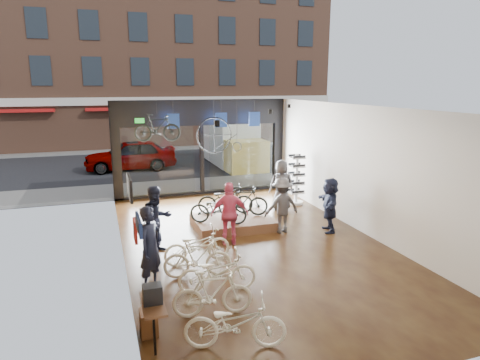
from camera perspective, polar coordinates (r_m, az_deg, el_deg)
name	(u,v)px	position (r m, az deg, el deg)	size (l,w,h in m)	color
ground_plane	(252,244)	(12.19, 1.62, -8.56)	(7.00, 12.00, 0.04)	black
ceiling	(253,106)	(11.38, 1.74, 9.78)	(7.00, 12.00, 0.04)	black
wall_left	(119,187)	(10.97, -15.88, -0.96)	(0.04, 12.00, 3.80)	olive
wall_right	(364,170)	(13.24, 16.15, 1.31)	(0.04, 12.00, 3.80)	beige
wall_back	(398,264)	(6.56, 20.27, -10.47)	(7.00, 0.04, 3.80)	beige
storefront	(202,148)	(17.31, -5.15, 4.33)	(7.00, 0.26, 3.80)	black
exit_sign	(139,121)	(16.68, -13.26, 7.71)	(0.35, 0.06, 0.18)	#198C26
street_road	(168,158)	(26.34, -9.59, 2.86)	(30.00, 18.00, 0.02)	black
sidewalk_near	(196,185)	(18.80, -5.88, -0.73)	(30.00, 2.40, 0.12)	slate
sidewalk_far	(159,148)	(30.24, -10.78, 4.20)	(30.00, 2.00, 0.12)	slate
opposite_building	(150,47)	(32.52, -11.94, 17.00)	(26.00, 5.00, 14.00)	brown
street_car	(130,155)	(23.01, -14.41, 3.25)	(1.86, 4.63, 1.58)	gray
box_truck	(235,145)	(22.97, -0.64, 4.69)	(2.05, 6.14, 2.42)	silver
floor_bike_0	(235,323)	(7.59, -0.66, -18.56)	(0.61, 1.74, 0.91)	silver
floor_bike_1	(213,293)	(8.51, -3.68, -14.83)	(0.44, 1.56, 0.94)	silver
floor_bike_2	(217,272)	(9.40, -3.08, -12.18)	(0.59, 1.69, 0.89)	silver
floor_bike_3	(197,258)	(10.07, -5.70, -10.30)	(0.44, 1.58, 0.95)	silver
floor_bike_4	(197,246)	(10.85, -5.73, -8.69)	(0.60, 1.72, 0.90)	silver
display_platform	(233,223)	(13.47, -0.96, -5.70)	(2.40, 1.80, 0.30)	#55341D
display_bike_left	(218,209)	(12.80, -2.92, -3.88)	(0.60, 1.72, 0.90)	black
display_bike_mid	(243,201)	(13.52, 0.42, -2.85)	(0.45, 1.58, 0.95)	black
display_bike_right	(226,200)	(13.77, -1.94, -2.62)	(0.62, 1.77, 0.93)	black
customer_0	(151,248)	(9.51, -11.80, -8.93)	(0.68, 0.45, 1.87)	#161C33
customer_1	(157,220)	(11.51, -11.05, -5.21)	(0.88, 0.69, 1.81)	#161C33
customer_2	(230,214)	(11.86, -1.37, -4.52)	(1.04, 0.43, 1.78)	#CC4C72
customer_3	(282,205)	(12.90, 5.60, -3.39)	(1.09, 0.62, 1.68)	#3F3F44
customer_4	(281,185)	(15.20, 5.55, -0.68)	(0.88, 0.57, 1.80)	#3F3F44
customer_5	(330,205)	(13.20, 11.88, -3.26)	(1.55, 0.49, 1.67)	#161C33
sunglasses_rack	(296,179)	(15.98, 7.51, 0.08)	(0.56, 0.46, 1.88)	white
wall_merch	(139,265)	(7.83, -13.28, -10.95)	(0.40, 2.40, 2.60)	navy
penny_farthing	(221,136)	(15.96, -2.49, 5.84)	(1.67, 0.06, 1.34)	black
hung_bike	(157,128)	(15.07, -10.98, 6.85)	(0.45, 1.58, 0.95)	black
jersey_left	(173,121)	(16.15, -8.88, 7.75)	(0.45, 0.03, 0.55)	#1E3F99
jersey_mid	(221,120)	(16.56, -2.50, 8.00)	(0.45, 0.03, 0.55)	#1E3F99
jersey_right	(254,119)	(16.98, 1.94, 8.12)	(0.45, 0.03, 0.55)	#1E3F99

